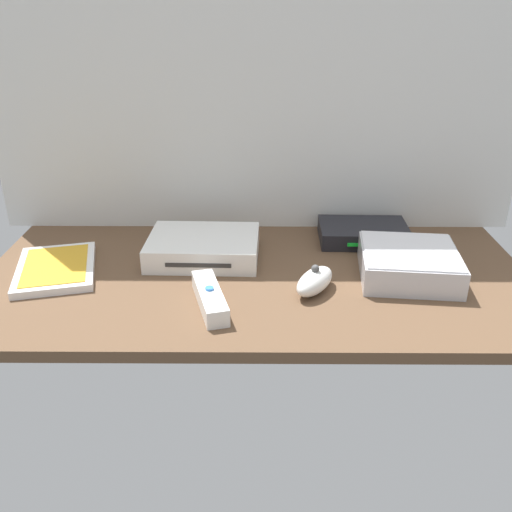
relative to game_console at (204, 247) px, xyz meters
The scene contains 8 objects.
ground_plane 13.25cm from the game_console, 37.37° to the right, with size 100.00×48.00×2.00cm, color brown.
back_wall 35.70cm from the game_console, 58.70° to the left, with size 110.00×1.20×64.00cm, color silver.
game_console is the anchor object (origin of this frame).
mini_computer 38.60cm from the game_console, 11.96° to the right, with size 18.61×18.61×5.30cm.
game_case 27.54cm from the game_console, 166.34° to the right, with size 17.81×21.73×1.56cm.
network_router 33.50cm from the game_console, 14.84° to the left, with size 18.27×12.69×3.40cm.
remote_wand 18.77cm from the game_console, 81.67° to the right, with size 7.36×15.23×3.40cm.
remote_nunchuk 24.47cm from the game_console, 33.90° to the right, with size 9.11×10.79×5.10cm.
Camera 1 is at (0.62, -89.68, 46.03)cm, focal length 38.80 mm.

